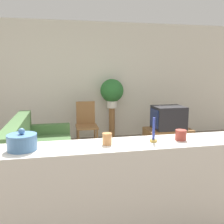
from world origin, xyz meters
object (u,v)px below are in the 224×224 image
couch (39,157)px  television (168,117)px  decorative_bowl (22,142)px  wooden_chair (86,122)px  potted_plant (112,91)px

couch → television: television is taller
television → decorative_bowl: (-2.46, -2.51, 0.37)m
television → decorative_bowl: decorative_bowl is taller
television → decorative_bowl: size_ratio=2.53×
wooden_chair → decorative_bowl: (-0.84, -3.01, 0.50)m
couch → potted_plant: (1.50, 1.73, 0.83)m
television → decorative_bowl: 3.53m
decorative_bowl → potted_plant: bearing=66.6°
wooden_chair → potted_plant: bearing=32.8°
wooden_chair → potted_plant: (0.64, 0.41, 0.61)m
television → potted_plant: bearing=137.4°
potted_plant → decorative_bowl: size_ratio=2.69×
decorative_bowl → couch: bearing=90.9°
wooden_chair → decorative_bowl: 3.16m
couch → television: (2.49, 0.83, 0.36)m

